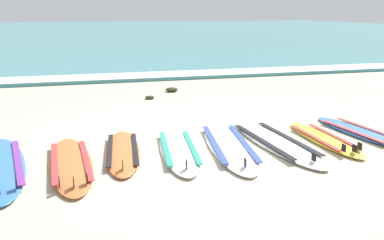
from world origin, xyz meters
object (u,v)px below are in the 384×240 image
(surfboard_3, at_px, (179,149))
(surfboard_2, at_px, (123,151))
(surfboard_5, at_px, (275,141))
(surfboard_7, at_px, (359,132))
(surfboard_1, at_px, (71,163))
(surfboard_6, at_px, (324,139))
(surfboard_4, at_px, (229,145))

(surfboard_3, bearing_deg, surfboard_2, 171.37)
(surfboard_5, bearing_deg, surfboard_7, 4.29)
(surfboard_1, xyz_separation_m, surfboard_5, (3.06, 0.16, -0.00))
(surfboard_2, relative_size, surfboard_6, 1.05)
(surfboard_4, distance_m, surfboard_6, 1.56)
(surfboard_2, height_order, surfboard_6, same)
(surfboard_6, bearing_deg, surfboard_3, 177.87)
(surfboard_5, distance_m, surfboard_7, 1.61)
(surfboard_1, xyz_separation_m, surfboard_2, (0.72, 0.30, -0.00))
(surfboard_2, bearing_deg, surfboard_7, -0.30)
(surfboard_3, height_order, surfboard_5, same)
(surfboard_4, relative_size, surfboard_5, 1.00)
(surfboard_7, bearing_deg, surfboard_3, -178.14)
(surfboard_4, bearing_deg, surfboard_1, -175.18)
(surfboard_3, relative_size, surfboard_6, 1.14)
(surfboard_2, relative_size, surfboard_3, 0.93)
(surfboard_1, relative_size, surfboard_2, 1.12)
(surfboard_5, relative_size, surfboard_6, 1.33)
(surfboard_3, relative_size, surfboard_5, 0.85)
(surfboard_4, height_order, surfboard_7, same)
(surfboard_2, bearing_deg, surfboard_6, -3.81)
(surfboard_4, xyz_separation_m, surfboard_7, (2.36, 0.09, 0.00))
(surfboard_2, distance_m, surfboard_4, 1.59)
(surfboard_1, height_order, surfboard_3, same)
(surfboard_1, xyz_separation_m, surfboard_6, (3.87, 0.09, 0.00))
(surfboard_1, distance_m, surfboard_3, 1.53)
(surfboard_5, xyz_separation_m, surfboard_7, (1.60, 0.12, 0.00))
(surfboard_7, bearing_deg, surfboard_4, -177.87)
(surfboard_2, distance_m, surfboard_5, 2.35)
(surfboard_5, bearing_deg, surfboard_4, 177.50)
(surfboard_4, relative_size, surfboard_6, 1.34)
(surfboard_5, height_order, surfboard_7, same)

